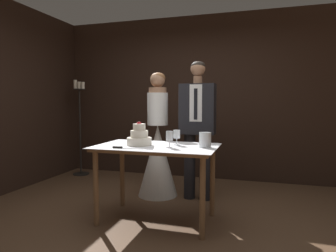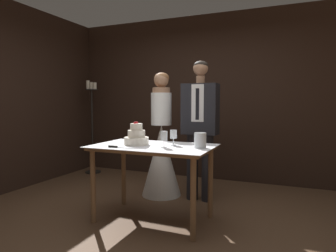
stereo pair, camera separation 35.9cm
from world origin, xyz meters
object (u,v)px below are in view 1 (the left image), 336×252
Objects in this scene: wine_glass_near at (177,135)px; cake_knife at (125,148)px; hurricane_candle at (205,140)px; bride at (158,151)px; tiered_cake at (139,137)px; wine_glass_middle at (169,137)px; cake_table at (157,155)px; candle_stand at (80,127)px; groom at (197,123)px.

cake_knife is at bearing -137.55° from wine_glass_near.
bride reaches higher than hurricane_candle.
hurricane_candle is (0.71, 0.05, -0.01)m from tiered_cake.
cake_knife is 0.46m from wine_glass_middle.
hurricane_candle is at bearing 3.74° from cake_table.
tiered_cake is 1.56× the size of wine_glass_middle.
cake_table is 2.55m from candle_stand.
wine_glass_middle is 0.10× the size of bride.
wine_glass_middle is at bearing 18.97° from cake_knife.
cake_table is 7.57× the size of wine_glass_middle.
candle_stand is at bearing 138.20° from tiered_cake.
cake_table is at bearing -108.06° from groom.
wine_glass_near is 2.63m from candle_stand.
wine_glass_middle is 1.09m from bride.
hurricane_candle is (0.76, 0.32, 0.07)m from cake_knife.
tiered_cake reaches higher than hurricane_candle.
groom is at bearing -18.21° from candle_stand.
bride reaches higher than candle_stand.
wine_glass_near is at bearing -34.13° from candle_stand.
tiered_cake is 2.41m from candle_stand.
cake_knife is at bearing -155.91° from wine_glass_middle.
wine_glass_middle is 0.10× the size of candle_stand.
bride is at bearing -23.48° from candle_stand.
tiered_cake is at bearing -176.08° from hurricane_candle.
hurricane_candle reaches higher than cake_table.
wine_glass_middle reaches higher than wine_glass_near.
bride is at bearing 108.04° from cake_table.
bride is (-0.79, 0.81, -0.28)m from hurricane_candle.
tiered_cake is 0.64× the size of cake_knife.
wine_glass_middle reaches higher than cake_table.
cake_knife reaches higher than cake_table.
groom reaches higher than cake_table.
hurricane_candle is 0.09× the size of candle_stand.
wine_glass_middle is at bearing -29.75° from cake_table.
candle_stand is (-2.50, 1.56, -0.03)m from hurricane_candle.
cake_table is at bearing -150.00° from wine_glass_near.
wine_glass_middle is (0.37, -0.08, 0.03)m from tiered_cake.
candle_stand is at bearing 127.88° from cake_knife.
hurricane_candle is (0.52, 0.03, 0.18)m from cake_table.
wine_glass_near is at bearing -57.40° from bride.
groom is (0.08, 0.73, 0.08)m from wine_glass_near.
wine_glass_near is 0.74m from groom.
groom is (0.28, 0.85, 0.29)m from cake_table.
wine_glass_middle is 0.37m from hurricane_candle.
tiered_cake is 0.28m from cake_knife.
cake_table is at bearing 44.79° from cake_knife.
cake_knife is 0.82m from hurricane_candle.
groom is at bearing 106.65° from hurricane_candle.
wine_glass_near is 0.10× the size of candle_stand.
wine_glass_middle is 0.09× the size of groom.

